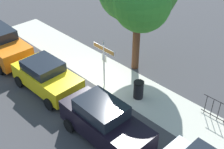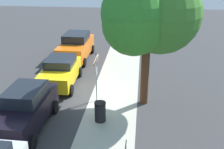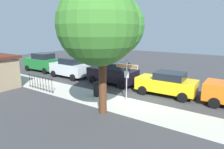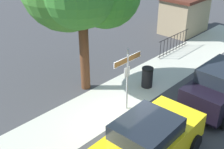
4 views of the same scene
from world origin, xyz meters
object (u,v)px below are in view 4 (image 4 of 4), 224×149
(street_sign, at_px, (127,69))
(trash_bin, at_px, (147,77))
(utility_shed, at_px, (184,14))
(car_yellow, at_px, (149,140))
(car_black, at_px, (223,85))

(street_sign, xyz_separation_m, trash_bin, (2.07, 0.50, -1.35))
(utility_shed, bearing_deg, car_yellow, -153.61)
(street_sign, relative_size, trash_bin, 2.76)
(street_sign, distance_m, trash_bin, 2.52)
(car_yellow, bearing_deg, street_sign, 52.36)
(car_black, xyz_separation_m, utility_shed, (7.09, 6.14, 0.37))
(car_black, distance_m, utility_shed, 9.38)
(utility_shed, xyz_separation_m, trash_bin, (-8.01, -2.90, -0.82))
(car_black, relative_size, utility_shed, 1.23)
(utility_shed, relative_size, trash_bin, 3.63)
(trash_bin, bearing_deg, car_yellow, -142.31)
(street_sign, bearing_deg, trash_bin, 13.54)
(street_sign, relative_size, car_yellow, 0.66)
(street_sign, relative_size, car_black, 0.62)
(car_black, bearing_deg, car_yellow, 177.96)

